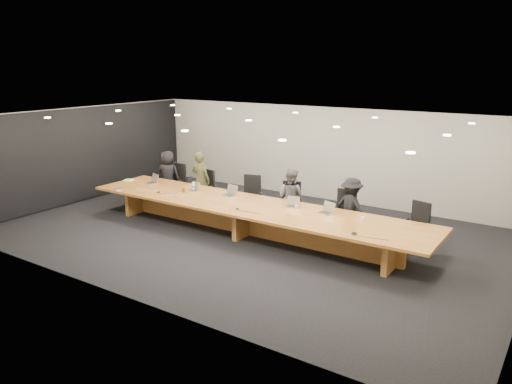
# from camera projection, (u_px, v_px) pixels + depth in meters

# --- Properties ---
(ground) EXTENTS (12.00, 12.00, 0.00)m
(ground) POSITION_uv_depth(u_px,v_px,m) (249.00, 234.00, 12.17)
(ground) COLOR black
(ground) RESTS_ON ground
(back_wall) EXTENTS (12.00, 0.02, 2.80)m
(back_wall) POSITION_uv_depth(u_px,v_px,m) (324.00, 154.00, 15.04)
(back_wall) COLOR beige
(back_wall) RESTS_ON ground
(left_wall_panel) EXTENTS (0.08, 7.84, 2.74)m
(left_wall_panel) POSITION_uv_depth(u_px,v_px,m) (86.00, 155.00, 15.01)
(left_wall_panel) COLOR black
(left_wall_panel) RESTS_ON ground
(conference_table) EXTENTS (9.00, 1.80, 0.75)m
(conference_table) POSITION_uv_depth(u_px,v_px,m) (249.00, 214.00, 12.04)
(conference_table) COLOR #92571F
(conference_table) RESTS_ON ground
(chair_far_left) EXTENTS (0.58, 0.58, 1.13)m
(chair_far_left) POSITION_uv_depth(u_px,v_px,m) (175.00, 182.00, 15.03)
(chair_far_left) COLOR black
(chair_far_left) RESTS_ON ground
(chair_left) EXTENTS (0.63, 0.63, 1.07)m
(chair_left) POSITION_uv_depth(u_px,v_px,m) (204.00, 188.00, 14.47)
(chair_left) COLOR black
(chair_left) RESTS_ON ground
(chair_mid_left) EXTENTS (0.72, 0.72, 1.14)m
(chair_mid_left) POSITION_uv_depth(u_px,v_px,m) (250.00, 196.00, 13.46)
(chair_mid_left) COLOR black
(chair_mid_left) RESTS_ON ground
(chair_mid_right) EXTENTS (0.71, 0.71, 1.13)m
(chair_mid_right) POSITION_uv_depth(u_px,v_px,m) (289.00, 204.00, 12.74)
(chair_mid_right) COLOR black
(chair_mid_right) RESTS_ON ground
(chair_right) EXTENTS (0.66, 0.66, 1.13)m
(chair_right) POSITION_uv_depth(u_px,v_px,m) (344.00, 213.00, 11.96)
(chair_right) COLOR black
(chair_right) RESTS_ON ground
(chair_far_right) EXTENTS (0.68, 0.68, 1.08)m
(chair_far_right) POSITION_uv_depth(u_px,v_px,m) (415.00, 225.00, 11.11)
(chair_far_right) COLOR black
(chair_far_right) RESTS_ON ground
(person_a) EXTENTS (0.85, 0.68, 1.51)m
(person_a) POSITION_uv_depth(u_px,v_px,m) (168.00, 176.00, 15.06)
(person_a) COLOR black
(person_a) RESTS_ON ground
(person_b) EXTENTS (0.61, 0.41, 1.64)m
(person_b) POSITION_uv_depth(u_px,v_px,m) (201.00, 180.00, 14.25)
(person_b) COLOR #33341C
(person_b) RESTS_ON ground
(person_c) EXTENTS (0.75, 0.61, 1.47)m
(person_c) POSITION_uv_depth(u_px,v_px,m) (291.00, 197.00, 12.72)
(person_c) COLOR #4D4D4F
(person_c) RESTS_ON ground
(person_d) EXTENTS (1.03, 0.74, 1.44)m
(person_d) POSITION_uv_depth(u_px,v_px,m) (351.00, 207.00, 11.84)
(person_d) COLOR black
(person_d) RESTS_ON ground
(laptop_a) EXTENTS (0.40, 0.34, 0.27)m
(laptop_a) POSITION_uv_depth(u_px,v_px,m) (151.00, 179.00, 14.08)
(laptop_a) COLOR tan
(laptop_a) RESTS_ON conference_table
(laptop_b) EXTENTS (0.34, 0.28, 0.24)m
(laptop_b) POSITION_uv_depth(u_px,v_px,m) (193.00, 186.00, 13.27)
(laptop_b) COLOR #BFB292
(laptop_b) RESTS_ON conference_table
(laptop_c) EXTENTS (0.41, 0.33, 0.29)m
(laptop_c) POSITION_uv_depth(u_px,v_px,m) (229.00, 190.00, 12.73)
(laptop_c) COLOR #C3AE95
(laptop_c) RESTS_ON conference_table
(laptop_d) EXTENTS (0.34, 0.27, 0.24)m
(laptop_d) POSITION_uv_depth(u_px,v_px,m) (292.00, 202.00, 11.76)
(laptop_d) COLOR tan
(laptop_d) RESTS_ON conference_table
(laptop_e) EXTENTS (0.40, 0.35, 0.27)m
(laptop_e) POSITION_uv_depth(u_px,v_px,m) (325.00, 208.00, 11.24)
(laptop_e) COLOR #BEB291
(laptop_e) RESTS_ON conference_table
(water_bottle) EXTENTS (0.08, 0.08, 0.22)m
(water_bottle) POSITION_uv_depth(u_px,v_px,m) (193.00, 187.00, 13.28)
(water_bottle) COLOR silver
(water_bottle) RESTS_ON conference_table
(amber_mug) EXTENTS (0.11, 0.11, 0.11)m
(amber_mug) POSITION_uv_depth(u_px,v_px,m) (184.00, 190.00, 13.11)
(amber_mug) COLOR brown
(amber_mug) RESTS_ON conference_table
(paper_cup_near) EXTENTS (0.08, 0.08, 0.08)m
(paper_cup_near) POSITION_uv_depth(u_px,v_px,m) (296.00, 207.00, 11.68)
(paper_cup_near) COLOR white
(paper_cup_near) RESTS_ON conference_table
(paper_cup_far) EXTENTS (0.09, 0.09, 0.09)m
(paper_cup_far) POSITION_uv_depth(u_px,v_px,m) (362.00, 219.00, 10.73)
(paper_cup_far) COLOR white
(paper_cup_far) RESTS_ON conference_table
(notepad) EXTENTS (0.34, 0.30, 0.02)m
(notepad) POSITION_uv_depth(u_px,v_px,m) (129.00, 180.00, 14.45)
(notepad) COLOR white
(notepad) RESTS_ON conference_table
(lime_gadget) EXTENTS (0.17, 0.13, 0.02)m
(lime_gadget) POSITION_uv_depth(u_px,v_px,m) (128.00, 179.00, 14.45)
(lime_gadget) COLOR #6ECD36
(lime_gadget) RESTS_ON notepad
(av_box) EXTENTS (0.25, 0.22, 0.03)m
(av_box) POSITION_uv_depth(u_px,v_px,m) (118.00, 189.00, 13.42)
(av_box) COLOR #BCBCC1
(av_box) RESTS_ON conference_table
(mic_left) EXTENTS (0.14, 0.14, 0.03)m
(mic_left) POSITION_uv_depth(u_px,v_px,m) (159.00, 192.00, 13.13)
(mic_left) COLOR black
(mic_left) RESTS_ON conference_table
(mic_center) EXTENTS (0.14, 0.14, 0.03)m
(mic_center) POSITION_uv_depth(u_px,v_px,m) (237.00, 209.00, 11.61)
(mic_center) COLOR black
(mic_center) RESTS_ON conference_table
(mic_right) EXTENTS (0.14, 0.14, 0.03)m
(mic_right) POSITION_uv_depth(u_px,v_px,m) (354.00, 233.00, 9.93)
(mic_right) COLOR black
(mic_right) RESTS_ON conference_table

